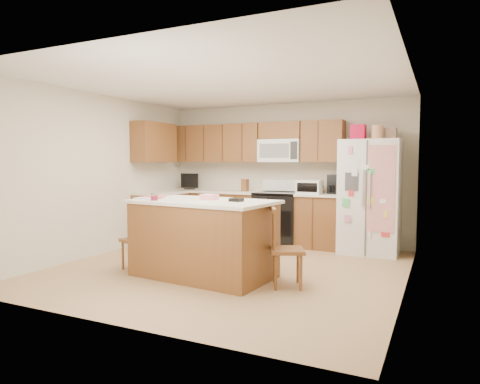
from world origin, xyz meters
The scene contains 9 objects.
ground centered at (0.00, 0.00, 0.00)m, with size 4.50×4.50×0.00m, color tan.
room_shell centered at (0.00, 0.00, 1.44)m, with size 4.60×4.60×2.52m.
cabinetry centered at (-0.98, 1.79, 0.91)m, with size 3.36×1.56×2.15m.
stove centered at (0.00, 1.94, 0.47)m, with size 0.76×0.65×1.13m.
refrigerator centered at (1.57, 1.87, 0.92)m, with size 0.90×0.79×2.04m.
island centered at (-0.12, -0.48, 0.49)m, with size 1.87×1.21×1.06m.
windsor_chair_left centered at (-1.07, -0.57, 0.41)m, with size 0.47×0.48×0.87m.
windsor_chair_back centered at (0.01, 0.10, 0.42)m, with size 0.49×0.48×0.90m.
windsor_chair_right centered at (0.97, -0.47, 0.44)m, with size 0.51×0.52×0.92m.
Camera 1 is at (2.59, -5.13, 1.45)m, focal length 32.00 mm.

